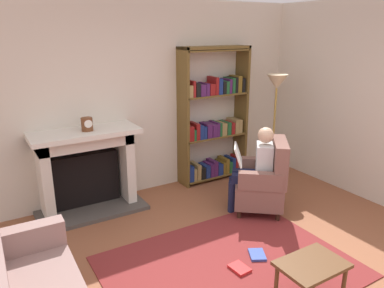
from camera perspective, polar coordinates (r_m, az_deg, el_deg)
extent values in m
plane|color=brown|center=(3.79, 8.62, -20.48)|extent=(14.00, 14.00, 0.00)
cube|color=beige|center=(5.28, -8.55, 6.70)|extent=(5.60, 0.10, 2.70)
cube|color=beige|center=(5.88, 21.71, 6.74)|extent=(0.10, 5.20, 2.70)
cube|color=maroon|center=(3.97, 5.74, -18.24)|extent=(2.40, 1.80, 0.01)
cube|color=#4C4742|center=(5.12, -15.03, -9.80)|extent=(1.37, 0.64, 0.05)
cube|color=black|center=(5.16, -16.05, -5.08)|extent=(0.85, 0.20, 0.70)
cube|color=silver|center=(4.92, -21.68, -5.30)|extent=(0.12, 0.44, 1.04)
cube|color=silver|center=(5.15, -10.20, -3.26)|extent=(0.12, 0.44, 1.04)
cube|color=silver|center=(4.87, -16.22, 0.55)|extent=(1.17, 0.44, 0.16)
cube|color=silver|center=(4.78, -16.14, 1.63)|extent=(1.33, 0.56, 0.06)
cylinder|color=brown|center=(4.74, -15.84, 2.93)|extent=(0.14, 0.14, 0.16)
cylinder|color=white|center=(4.68, -15.64, 3.00)|extent=(0.10, 0.01, 0.10)
cube|color=brown|center=(5.44, -1.37, 3.76)|extent=(0.04, 0.32, 2.06)
cube|color=brown|center=(6.03, 7.56, 4.96)|extent=(0.04, 0.32, 2.06)
cube|color=brown|center=(5.58, 3.51, 14.59)|extent=(1.11, 0.32, 0.04)
cube|color=brown|center=(6.01, 3.16, -4.67)|extent=(1.07, 0.32, 0.02)
cube|color=navy|center=(5.72, -0.65, -4.36)|extent=(0.08, 0.26, 0.25)
cube|color=#997F4C|center=(5.76, -0.05, -4.51)|extent=(0.05, 0.26, 0.18)
cube|color=#997F4C|center=(5.78, 0.52, -4.11)|extent=(0.06, 0.26, 0.24)
cube|color=black|center=(5.83, 1.18, -4.26)|extent=(0.07, 0.26, 0.18)
cube|color=navy|center=(5.87, 1.89, -4.04)|extent=(0.07, 0.26, 0.19)
cube|color=#4C1E59|center=(5.91, 2.54, -3.83)|extent=(0.06, 0.26, 0.21)
cube|color=#4C1E59|center=(5.94, 3.10, -3.56)|extent=(0.07, 0.26, 0.24)
cube|color=navy|center=(6.00, 3.79, -3.66)|extent=(0.09, 0.26, 0.18)
cube|color=brown|center=(6.04, 4.36, -3.47)|extent=(0.04, 0.26, 0.20)
cube|color=brown|center=(6.06, 4.83, -3.16)|extent=(0.06, 0.26, 0.24)
cube|color=#1E592D|center=(6.11, 5.35, -3.32)|extent=(0.06, 0.26, 0.18)
cube|color=navy|center=(6.13, 5.82, -2.98)|extent=(0.06, 0.26, 0.23)
cube|color=maroon|center=(6.18, 6.30, -3.08)|extent=(0.06, 0.26, 0.18)
cube|color=maroon|center=(6.20, 6.73, -2.77)|extent=(0.04, 0.26, 0.23)
cube|color=brown|center=(5.79, 3.26, 1.28)|extent=(1.07, 0.32, 0.02)
cube|color=maroon|center=(5.51, -0.67, 1.78)|extent=(0.08, 0.26, 0.22)
cube|color=#1E592D|center=(5.55, -0.12, 1.59)|extent=(0.04, 0.26, 0.16)
cube|color=maroon|center=(5.57, 0.33, 2.07)|extent=(0.06, 0.26, 0.25)
cube|color=navy|center=(5.60, 0.91, 2.00)|extent=(0.07, 0.26, 0.21)
cube|color=navy|center=(5.64, 1.45, 1.96)|extent=(0.05, 0.26, 0.19)
cube|color=#4C1E59|center=(5.68, 2.13, 2.18)|extent=(0.09, 0.26, 0.21)
cube|color=#4C1E59|center=(5.73, 2.91, 2.25)|extent=(0.08, 0.26, 0.20)
cube|color=#4C1E59|center=(5.76, 3.44, 2.41)|extent=(0.04, 0.26, 0.21)
cube|color=#1E592D|center=(5.79, 3.82, 2.44)|extent=(0.04, 0.26, 0.21)
cube|color=#997F4C|center=(5.83, 4.36, 2.45)|extent=(0.09, 0.26, 0.19)
cube|color=#1E592D|center=(5.88, 5.09, 2.57)|extent=(0.07, 0.26, 0.19)
cube|color=maroon|center=(5.92, 5.67, 2.61)|extent=(0.06, 0.26, 0.18)
cube|color=#997F4C|center=(5.96, 6.26, 2.87)|extent=(0.07, 0.26, 0.22)
cube|color=#997F4C|center=(6.00, 6.79, 2.92)|extent=(0.07, 0.26, 0.21)
cube|color=brown|center=(5.65, 3.38, 7.61)|extent=(1.07, 0.32, 0.02)
cube|color=#997F4C|center=(5.38, -0.78, 8.19)|extent=(0.06, 0.26, 0.17)
cube|color=maroon|center=(5.40, -0.26, 8.55)|extent=(0.04, 0.26, 0.23)
cube|color=black|center=(5.43, 0.34, 8.42)|extent=(0.07, 0.26, 0.20)
cube|color=#4C1E59|center=(5.48, 1.12, 8.35)|extent=(0.09, 0.26, 0.17)
cube|color=#4C1E59|center=(5.52, 1.82, 8.47)|extent=(0.05, 0.26, 0.18)
cube|color=maroon|center=(5.57, 2.53, 8.46)|extent=(0.09, 0.26, 0.17)
cube|color=maroon|center=(5.60, 3.22, 8.99)|extent=(0.05, 0.26, 0.26)
cube|color=navy|center=(5.64, 3.76, 8.92)|extent=(0.07, 0.26, 0.23)
cube|color=black|center=(5.69, 4.36, 8.71)|extent=(0.06, 0.26, 0.18)
cube|color=#1E592D|center=(5.72, 4.85, 8.75)|extent=(0.05, 0.26, 0.18)
cube|color=#4C1E59|center=(5.75, 5.29, 8.93)|extent=(0.04, 0.26, 0.21)
cube|color=#1E592D|center=(5.78, 5.75, 9.03)|extent=(0.05, 0.26, 0.23)
cube|color=black|center=(5.81, 6.19, 9.09)|extent=(0.04, 0.26, 0.23)
cube|color=brown|center=(5.85, 6.67, 9.21)|extent=(0.07, 0.26, 0.25)
cube|color=black|center=(5.90, 7.24, 9.07)|extent=(0.05, 0.26, 0.21)
cube|color=brown|center=(5.58, 3.50, 14.18)|extent=(1.07, 0.32, 0.02)
cylinder|color=#331E14|center=(5.28, 7.30, -8.04)|extent=(0.05, 0.05, 0.12)
cylinder|color=#331E14|center=(4.82, 7.24, -10.63)|extent=(0.05, 0.05, 0.12)
cylinder|color=#331E14|center=(5.30, 12.55, -8.21)|extent=(0.05, 0.05, 0.12)
cylinder|color=#331E14|center=(4.85, 13.02, -10.80)|extent=(0.05, 0.05, 0.12)
cube|color=brown|center=(4.96, 10.16, -7.20)|extent=(0.87, 0.87, 0.30)
cube|color=brown|center=(4.82, 13.27, -2.69)|extent=(0.52, 0.60, 0.55)
cube|color=brown|center=(5.11, 10.20, -3.30)|extent=(0.50, 0.43, 0.22)
cube|color=brown|center=(4.61, 10.45, -5.65)|extent=(0.50, 0.43, 0.22)
cube|color=silver|center=(4.82, 11.00, -2.89)|extent=(0.36, 0.37, 0.50)
sphere|color=#D8AD8C|center=(4.70, 11.26, 1.35)|extent=(0.20, 0.20, 0.20)
cube|color=#191E3F|center=(4.95, 8.51, -4.66)|extent=(0.39, 0.34, 0.12)
cube|color=#191E3F|center=(4.80, 8.53, -5.37)|extent=(0.39, 0.34, 0.12)
cylinder|color=#191E3F|center=(5.05, 6.21, -7.31)|extent=(0.10, 0.10, 0.42)
cylinder|color=#191E3F|center=(4.91, 6.15, -8.08)|extent=(0.10, 0.10, 0.42)
cube|color=white|center=(4.77, 7.12, -1.61)|extent=(0.31, 0.35, 0.25)
cube|color=gray|center=(3.71, -24.45, -13.19)|extent=(0.70, 0.17, 0.24)
cube|color=brown|center=(3.38, 17.95, -17.21)|extent=(0.56, 0.39, 0.03)
cylinder|color=brown|center=(3.60, 22.22, -19.83)|extent=(0.04, 0.04, 0.42)
cylinder|color=brown|center=(3.45, 12.74, -20.61)|extent=(0.04, 0.04, 0.42)
cylinder|color=brown|center=(3.74, 18.32, -17.75)|extent=(0.04, 0.04, 0.42)
cube|color=red|center=(3.92, 7.31, -18.44)|extent=(0.17, 0.21, 0.03)
cube|color=#334CA5|center=(4.14, 9.97, -16.41)|extent=(0.24, 0.26, 0.03)
cylinder|color=#B7933F|center=(6.13, 11.96, -5.02)|extent=(0.24, 0.24, 0.03)
cylinder|color=#B7933F|center=(5.90, 12.40, 1.51)|extent=(0.03, 0.03, 1.42)
cone|color=beige|center=(5.74, 12.93, 9.31)|extent=(0.32, 0.32, 0.22)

